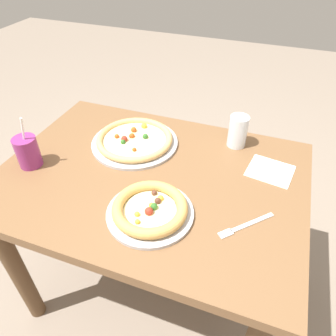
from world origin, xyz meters
TOP-DOWN VIEW (x-y plane):
  - ground_plane at (0.00, 0.00)m, footprint 8.00×8.00m
  - dining_table at (0.00, 0.00)m, footprint 1.12×0.82m
  - pizza_near at (0.08, -0.18)m, footprint 0.28×0.28m
  - pizza_far at (-0.14, 0.16)m, footprint 0.36×0.36m
  - drink_cup_colored at (-0.45, -0.10)m, footprint 0.09×0.09m
  - water_cup_clear at (0.26, 0.30)m, footprint 0.08×0.08m
  - paper_napkin at (0.41, 0.17)m, footprint 0.18×0.17m
  - fork at (0.37, -0.13)m, footprint 0.15×0.16m

SIDE VIEW (x-z plane):
  - ground_plane at x=0.00m, z-range 0.00..0.00m
  - dining_table at x=0.00m, z-range 0.25..1.00m
  - paper_napkin at x=0.41m, z-range 0.75..0.75m
  - fork at x=0.37m, z-range 0.75..0.75m
  - pizza_far at x=-0.14m, z-range 0.75..0.79m
  - pizza_near at x=0.08m, z-range 0.75..0.80m
  - drink_cup_colored at x=-0.45m, z-range 0.71..0.92m
  - water_cup_clear at x=0.26m, z-range 0.75..0.88m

